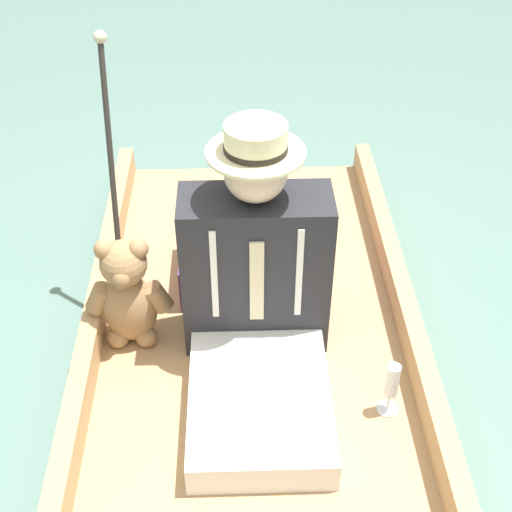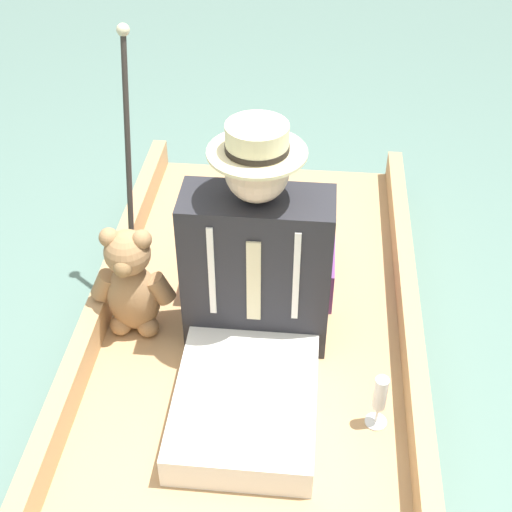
# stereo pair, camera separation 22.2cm
# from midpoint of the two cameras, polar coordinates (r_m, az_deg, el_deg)

# --- Properties ---
(ground_plane) EXTENTS (16.00, 16.00, 0.00)m
(ground_plane) POSITION_cam_midpoint_polar(r_m,az_deg,el_deg) (2.43, 1.83, -12.29)
(ground_plane) COLOR slate
(punt_boat) EXTENTS (1.13, 2.62, 0.24)m
(punt_boat) POSITION_cam_midpoint_polar(r_m,az_deg,el_deg) (2.37, 1.87, -11.16)
(punt_boat) COLOR tan
(punt_boat) RESTS_ON ground_plane
(seat_cushion) EXTENTS (0.52, 0.37, 0.17)m
(seat_cushion) POSITION_cam_midpoint_polar(r_m,az_deg,el_deg) (2.65, 2.98, -0.36)
(seat_cushion) COLOR #6B3875
(seat_cushion) RESTS_ON punt_boat
(seated_person) EXTENTS (0.47, 0.78, 0.81)m
(seated_person) POSITION_cam_midpoint_polar(r_m,az_deg,el_deg) (2.23, 2.68, -3.17)
(seated_person) COLOR white
(seated_person) RESTS_ON punt_boat
(teddy_bear) EXTENTS (0.29, 0.17, 0.42)m
(teddy_bear) POSITION_cam_midpoint_polar(r_m,az_deg,el_deg) (2.39, -7.33, -2.34)
(teddy_bear) COLOR #9E754C
(teddy_bear) RESTS_ON punt_boat
(wine_glass) EXTENTS (0.07, 0.07, 0.19)m
(wine_glass) POSITION_cam_midpoint_polar(r_m,az_deg,el_deg) (2.19, 12.80, -11.10)
(wine_glass) COLOR silver
(wine_glass) RESTS_ON punt_boat
(walking_cane) EXTENTS (0.04, 0.30, 0.91)m
(walking_cane) POSITION_cam_midpoint_polar(r_m,az_deg,el_deg) (2.50, -7.72, 8.85)
(walking_cane) COLOR #2D2823
(walking_cane) RESTS_ON punt_boat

